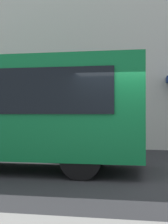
{
  "coord_description": "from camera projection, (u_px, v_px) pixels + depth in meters",
  "views": [
    {
      "loc": [
        -0.24,
        7.79,
        1.55
      ],
      "look_at": [
        1.33,
        -1.08,
        1.61
      ],
      "focal_mm": 51.54,
      "sensor_mm": 36.0,
      "label": 1
    }
  ],
  "objects": [
    {
      "name": "ground_plane",
      "position": [
        131.0,
        179.0,
        7.71
      ],
      "size": [
        60.0,
        60.0,
        0.0
      ],
      "primitive_type": "plane",
      "color": "#2B2B2D"
    },
    {
      "name": "building_facade_far",
      "position": [
        136.0,
        15.0,
        14.44
      ],
      "size": [
        28.0,
        1.55,
        12.0
      ],
      "color": "beige",
      "rests_on": "ground_plane"
    }
  ]
}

